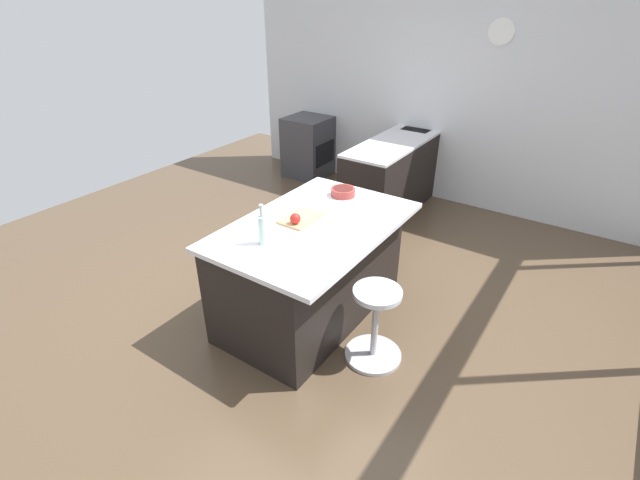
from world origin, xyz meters
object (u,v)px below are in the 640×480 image
(kitchen_island, at_px, (310,268))
(cutting_board, at_px, (301,218))
(fruit_bowl, at_px, (343,191))
(stool_by_window, at_px, (375,327))
(water_bottle, at_px, (263,229))
(oven_range, at_px, (308,147))
(apple_red, at_px, (295,219))

(kitchen_island, xyz_separation_m, cutting_board, (-0.00, -0.09, 0.45))
(fruit_bowl, bearing_deg, kitchen_island, 5.60)
(stool_by_window, xyz_separation_m, cutting_board, (-0.19, -0.81, 0.60))
(kitchen_island, relative_size, fruit_bowl, 7.74)
(stool_by_window, distance_m, fruit_bowl, 1.28)
(water_bottle, bearing_deg, cutting_board, -179.02)
(oven_range, distance_m, kitchen_island, 3.34)
(oven_range, bearing_deg, fruit_bowl, 42.01)
(water_bottle, bearing_deg, fruit_bowl, 178.83)
(stool_by_window, relative_size, water_bottle, 2.01)
(stool_by_window, distance_m, apple_red, 1.03)
(oven_range, relative_size, apple_red, 10.17)
(cutting_board, xyz_separation_m, water_bottle, (0.48, 0.01, 0.11))
(stool_by_window, distance_m, water_bottle, 1.12)
(stool_by_window, distance_m, cutting_board, 1.03)
(kitchen_island, distance_m, water_bottle, 0.74)
(fruit_bowl, bearing_deg, stool_by_window, 45.13)
(stool_by_window, bearing_deg, kitchen_island, -104.60)
(stool_by_window, relative_size, cutting_board, 1.74)
(kitchen_island, relative_size, water_bottle, 5.36)
(water_bottle, bearing_deg, oven_range, -149.37)
(kitchen_island, bearing_deg, apple_red, -26.32)
(apple_red, relative_size, water_bottle, 0.27)
(stool_by_window, xyz_separation_m, fruit_bowl, (-0.78, -0.79, 0.63))
(apple_red, bearing_deg, cutting_board, -165.58)
(kitchen_island, bearing_deg, fruit_bowl, -174.40)
(cutting_board, height_order, water_bottle, water_bottle)
(oven_range, height_order, kitchen_island, kitchen_island)
(cutting_board, bearing_deg, apple_red, 14.42)
(oven_range, bearing_deg, stool_by_window, 42.89)
(water_bottle, distance_m, fruit_bowl, 1.07)
(apple_red, distance_m, fruit_bowl, 0.71)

